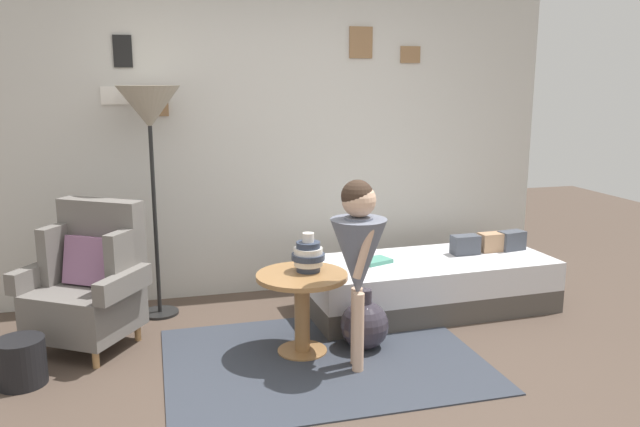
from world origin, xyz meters
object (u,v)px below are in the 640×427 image
armchair (90,282)px  daybed (428,284)px  magazine_basket (21,362)px  side_table (302,296)px  book_on_daybed (376,261)px  floor_lamp (149,115)px  vase_striped (308,256)px  person_child (358,249)px  demijohn_near (365,324)px

armchair → daybed: bearing=1.3°
armchair → magazine_basket: 0.68m
side_table → book_on_daybed: (0.71, 0.56, 0.03)m
armchair → floor_lamp: (0.44, 0.47, 1.07)m
side_table → magazine_basket: (-1.69, -0.00, -0.25)m
magazine_basket → floor_lamp: bearing=50.5°
armchair → book_on_daybed: bearing=2.0°
armchair → vase_striped: (1.39, -0.44, 0.20)m
daybed → floor_lamp: (-2.03, 0.42, 1.31)m
person_child → magazine_basket: bearing=171.1°
side_table → person_child: (0.27, -0.31, 0.37)m
side_table → demijohn_near: bearing=-5.2°
armchair → book_on_daybed: size_ratio=4.41×
vase_striped → demijohn_near: bearing=-13.7°
floor_lamp → side_table: bearing=-47.3°
book_on_daybed → armchair: bearing=-178.0°
daybed → floor_lamp: 2.46m
demijohn_near → magazine_basket: size_ratio=1.46×
person_child → demijohn_near: bearing=62.5°
side_table → person_child: bearing=-48.8°
side_table → person_child: 0.56m
daybed → book_on_daybed: (-0.44, 0.02, 0.22)m
side_table → book_on_daybed: size_ratio=2.69×
armchair → person_child: size_ratio=0.82×
daybed → magazine_basket: size_ratio=6.89×
daybed → side_table: side_table is taller
armchair → magazine_basket: armchair is taller
armchair → floor_lamp: bearing=47.0°
demijohn_near → magazine_basket: demijohn_near is taller
vase_striped → floor_lamp: 1.58m
floor_lamp → armchair: bearing=-133.0°
floor_lamp → person_child: 1.88m
daybed → floor_lamp: floor_lamp is taller
armchair → vase_striped: armchair is taller
vase_striped → magazine_basket: size_ratio=0.91×
floor_lamp → magazine_basket: bearing=-129.5°
daybed → book_on_daybed: book_on_daybed is taller
side_table → floor_lamp: bearing=132.7°
armchair → daybed: size_ratio=0.50×
armchair → side_table: armchair is taller
floor_lamp → person_child: bearing=-47.7°
daybed → vase_striped: vase_striped is taller
daybed → side_table: size_ratio=3.27×
person_child → demijohn_near: size_ratio=2.90×
floor_lamp → magazine_basket: size_ratio=6.14×
side_table → demijohn_near: side_table is taller
person_child → book_on_daybed: person_child is taller
book_on_daybed → demijohn_near: size_ratio=0.54×
side_table → vase_striped: size_ratio=2.32×
armchair → book_on_daybed: 2.04m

